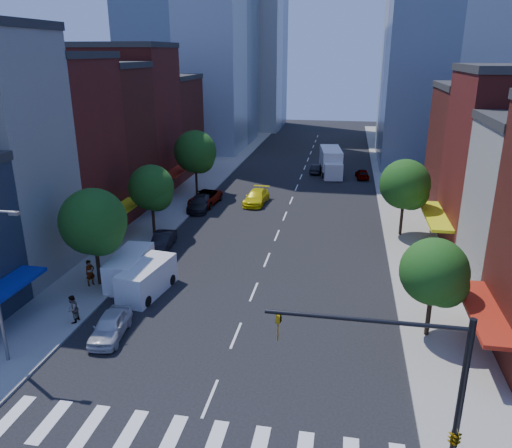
{
  "coord_description": "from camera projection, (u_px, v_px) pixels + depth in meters",
  "views": [
    {
      "loc": [
        6.02,
        -20.11,
        16.5
      ],
      "look_at": [
        0.04,
        12.67,
        5.0
      ],
      "focal_mm": 35.0,
      "sensor_mm": 36.0,
      "label": 1
    }
  ],
  "objects": [
    {
      "name": "ground",
      "position": [
        210.0,
        398.0,
        25.11
      ],
      "size": [
        220.0,
        220.0,
        0.0
      ],
      "primitive_type": "plane",
      "color": "black",
      "rests_on": "ground"
    },
    {
      "name": "sidewalk_left",
      "position": [
        199.0,
        187.0,
        64.4
      ],
      "size": [
        5.0,
        120.0,
        0.15
      ],
      "primitive_type": "cube",
      "color": "gray",
      "rests_on": "ground"
    },
    {
      "name": "sidewalk_right",
      "position": [
        398.0,
        196.0,
        60.16
      ],
      "size": [
        5.0,
        120.0,
        0.15
      ],
      "primitive_type": "cube",
      "color": "gray",
      "rests_on": "ground"
    },
    {
      "name": "crosswalk",
      "position": [
        192.0,
        442.0,
        22.32
      ],
      "size": [
        19.0,
        3.0,
        0.01
      ],
      "primitive_type": "cube",
      "color": "silver",
      "rests_on": "ground"
    },
    {
      "name": "bldg_left_2",
      "position": [
        43.0,
        151.0,
        45.12
      ],
      "size": [
        12.0,
        9.0,
        16.0
      ],
      "primitive_type": "cube",
      "color": "maroon",
      "rests_on": "ground"
    },
    {
      "name": "bldg_left_3",
      "position": [
        90.0,
        141.0,
        53.19
      ],
      "size": [
        12.0,
        8.0,
        15.0
      ],
      "primitive_type": "cube",
      "color": "#531D14",
      "rests_on": "ground"
    },
    {
      "name": "bldg_left_4",
      "position": [
        123.0,
        122.0,
        60.77
      ],
      "size": [
        12.0,
        9.0,
        17.0
      ],
      "primitive_type": "cube",
      "color": "maroon",
      "rests_on": "ground"
    },
    {
      "name": "bldg_left_5",
      "position": [
        153.0,
        127.0,
        70.25
      ],
      "size": [
        12.0,
        10.0,
        13.0
      ],
      "primitive_type": "cube",
      "color": "#531D14",
      "rests_on": "ground"
    },
    {
      "name": "bldg_right_3",
      "position": [
        494.0,
        155.0,
        51.04
      ],
      "size": [
        12.0,
        10.0,
        13.0
      ],
      "primitive_type": "cube",
      "color": "#531D14",
      "rests_on": "ground"
    },
    {
      "name": "traffic_signal",
      "position": [
        442.0,
        416.0,
        17.88
      ],
      "size": [
        7.24,
        2.24,
        8.0
      ],
      "color": "black",
      "rests_on": "sidewalk_right"
    },
    {
      "name": "tree_left_near",
      "position": [
        95.0,
        224.0,
        35.6
      ],
      "size": [
        4.8,
        4.8,
        7.3
      ],
      "color": "black",
      "rests_on": "sidewalk_left"
    },
    {
      "name": "tree_left_mid",
      "position": [
        153.0,
        189.0,
        45.94
      ],
      "size": [
        4.2,
        4.2,
        6.65
      ],
      "color": "black",
      "rests_on": "sidewalk_left"
    },
    {
      "name": "tree_left_far",
      "position": [
        196.0,
        153.0,
        58.74
      ],
      "size": [
        5.0,
        5.0,
        7.75
      ],
      "color": "black",
      "rests_on": "sidewalk_left"
    },
    {
      "name": "tree_right_near",
      "position": [
        437.0,
        275.0,
        29.13
      ],
      "size": [
        4.0,
        4.0,
        6.2
      ],
      "color": "black",
      "rests_on": "sidewalk_right"
    },
    {
      "name": "tree_right_far",
      "position": [
        406.0,
        186.0,
        45.65
      ],
      "size": [
        4.6,
        4.6,
        7.2
      ],
      "color": "black",
      "rests_on": "sidewalk_right"
    },
    {
      "name": "parked_car_front",
      "position": [
        110.0,
        326.0,
        30.34
      ],
      "size": [
        2.25,
        4.51,
        1.47
      ],
      "primitive_type": "imported",
      "rotation": [
        0.0,
        0.0,
        0.12
      ],
      "color": "silver",
      "rests_on": "ground"
    },
    {
      "name": "parked_car_second",
      "position": [
        163.0,
        241.0,
        44.07
      ],
      "size": [
        1.86,
        4.45,
        1.43
      ],
      "primitive_type": "imported",
      "rotation": [
        0.0,
        0.0,
        0.08
      ],
      "color": "black",
      "rests_on": "ground"
    },
    {
      "name": "parked_car_third",
      "position": [
        205.0,
        198.0,
        56.7
      ],
      "size": [
        3.08,
        5.86,
        1.57
      ],
      "primitive_type": "imported",
      "rotation": [
        0.0,
        0.0,
        -0.08
      ],
      "color": "#999999",
      "rests_on": "ground"
    },
    {
      "name": "parked_car_rear",
      "position": [
        200.0,
        203.0,
        54.95
      ],
      "size": [
        2.41,
        5.36,
        1.52
      ],
      "primitive_type": "imported",
      "rotation": [
        0.0,
        0.0,
        0.05
      ],
      "color": "black",
      "rests_on": "ground"
    },
    {
      "name": "cargo_van_near",
      "position": [
        146.0,
        280.0,
        35.62
      ],
      "size": [
        2.82,
        5.53,
        2.25
      ],
      "rotation": [
        0.0,
        0.0,
        -0.14
      ],
      "color": "silver",
      "rests_on": "ground"
    },
    {
      "name": "cargo_van_far",
      "position": [
        129.0,
        269.0,
        37.38
      ],
      "size": [
        2.44,
        5.48,
        2.29
      ],
      "rotation": [
        0.0,
        0.0,
        0.05
      ],
      "color": "white",
      "rests_on": "ground"
    },
    {
      "name": "taxi",
      "position": [
        256.0,
        197.0,
        57.11
      ],
      "size": [
        2.59,
        5.58,
        1.58
      ],
      "primitive_type": "imported",
      "rotation": [
        0.0,
        0.0,
        -0.07
      ],
      "color": "yellow",
      "rests_on": "ground"
    },
    {
      "name": "traffic_car_oncoming",
      "position": [
        317.0,
        169.0,
        71.59
      ],
      "size": [
        1.83,
        3.99,
        1.27
      ],
      "primitive_type": "imported",
      "rotation": [
        0.0,
        0.0,
        3.01
      ],
      "color": "black",
      "rests_on": "ground"
    },
    {
      "name": "traffic_car_far",
      "position": [
        362.0,
        174.0,
        68.61
      ],
      "size": [
        1.98,
        4.07,
        1.34
      ],
      "primitive_type": "imported",
      "rotation": [
        0.0,
        0.0,
        3.25
      ],
      "color": "#999999",
      "rests_on": "ground"
    },
    {
      "name": "box_truck",
      "position": [
        331.0,
        163.0,
        70.68
      ],
      "size": [
        3.67,
        9.12,
        3.57
      ],
      "rotation": [
        0.0,
        0.0,
        0.13
      ],
      "color": "silver",
      "rests_on": "ground"
    },
    {
      "name": "pedestrian_near",
      "position": [
        90.0,
        273.0,
        36.67
      ],
      "size": [
        0.77,
        0.86,
        1.98
      ],
      "primitive_type": "imported",
      "rotation": [
        0.0,
        0.0,
        1.04
      ],
      "color": "#999999",
      "rests_on": "sidewalk_left"
    },
    {
      "name": "pedestrian_far",
      "position": [
        72.0,
        309.0,
        31.63
      ],
      "size": [
        0.7,
        0.9,
        1.84
      ],
      "primitive_type": "imported",
      "rotation": [
        0.0,
        0.0,
        -1.57
      ],
      "color": "#999999",
      "rests_on": "sidewalk_left"
    }
  ]
}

